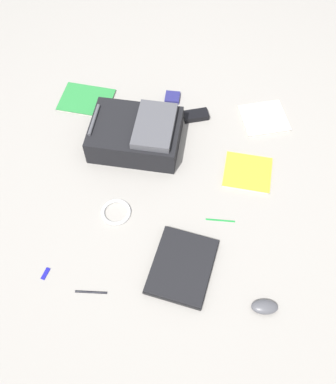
% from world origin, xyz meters
% --- Properties ---
extents(ground_plane, '(4.02, 4.02, 0.00)m').
position_xyz_m(ground_plane, '(0.00, 0.00, 0.00)').
color(ground_plane, gray).
extents(backpack, '(0.37, 0.47, 0.17)m').
position_xyz_m(backpack, '(0.25, 0.21, 0.08)').
color(backpack, black).
rests_on(backpack, ground_plane).
extents(laptop, '(0.37, 0.32, 0.03)m').
position_xyz_m(laptop, '(-0.41, -0.03, 0.02)').
color(laptop, black).
rests_on(laptop, ground_plane).
extents(book_blue, '(0.25, 0.31, 0.01)m').
position_xyz_m(book_blue, '(0.53, 0.51, 0.01)').
color(book_blue, silver).
rests_on(book_blue, ground_plane).
extents(book_red, '(0.26, 0.27, 0.02)m').
position_xyz_m(book_red, '(0.43, -0.44, 0.01)').
color(book_red, silver).
rests_on(book_red, ground_plane).
extents(book_comic, '(0.24, 0.25, 0.02)m').
position_xyz_m(book_comic, '(0.09, -0.33, 0.01)').
color(book_comic, silver).
rests_on(book_comic, ground_plane).
extents(computer_mouse, '(0.06, 0.11, 0.04)m').
position_xyz_m(computer_mouse, '(-0.58, -0.36, 0.02)').
color(computer_mouse, '#4C4C51').
rests_on(computer_mouse, ground_plane).
extents(cable_coil, '(0.14, 0.14, 0.02)m').
position_xyz_m(cable_coil, '(-0.16, 0.28, 0.01)').
color(cable_coil, silver).
rests_on(cable_coil, ground_plane).
extents(power_brick, '(0.09, 0.14, 0.03)m').
position_xyz_m(power_brick, '(0.44, -0.08, 0.02)').
color(power_brick, black).
rests_on(power_brick, ground_plane).
extents(pen_black, '(0.01, 0.13, 0.01)m').
position_xyz_m(pen_black, '(-0.54, 0.35, 0.00)').
color(pen_black, black).
rests_on(pen_black, ground_plane).
extents(pen_blue, '(0.02, 0.13, 0.01)m').
position_xyz_m(pen_blue, '(-0.18, -0.19, 0.00)').
color(pen_blue, '#198C33').
rests_on(pen_blue, ground_plane).
extents(earbud_pouch, '(0.08, 0.08, 0.02)m').
position_xyz_m(earbud_pouch, '(0.56, 0.05, 0.01)').
color(earbud_pouch, navy).
rests_on(earbud_pouch, ground_plane).
extents(usb_stick, '(0.06, 0.03, 0.01)m').
position_xyz_m(usb_stick, '(-0.46, 0.55, 0.00)').
color(usb_stick, '#191999').
rests_on(usb_stick, ground_plane).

